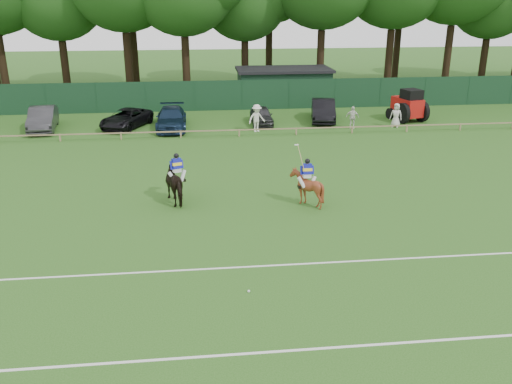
{
  "coord_description": "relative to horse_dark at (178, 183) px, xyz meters",
  "views": [
    {
      "loc": [
        -1.88,
        -18.37,
        9.32
      ],
      "look_at": [
        0.5,
        3.0,
        1.4
      ],
      "focal_mm": 38.0,
      "sensor_mm": 36.0,
      "label": 1
    }
  ],
  "objects": [
    {
      "name": "ground",
      "position": [
        2.88,
        -5.87,
        -0.94
      ],
      "size": [
        160.0,
        160.0,
        0.0
      ],
      "primitive_type": "plane",
      "color": "#1E4C14",
      "rests_on": "ground"
    },
    {
      "name": "horse_dark",
      "position": [
        0.0,
        0.0,
        0.0
      ],
      "size": [
        1.73,
        2.43,
        1.87
      ],
      "primitive_type": "imported",
      "rotation": [
        0.0,
        0.0,
        3.5
      ],
      "color": "black",
      "rests_on": "ground"
    },
    {
      "name": "horse_chestnut",
      "position": [
        5.95,
        -1.03,
        -0.09
      ],
      "size": [
        1.39,
        1.55,
        1.69
      ],
      "primitive_type": "imported",
      "rotation": [
        0.0,
        0.0,
        3.16
      ],
      "color": "maroon",
      "rests_on": "ground"
    },
    {
      "name": "sedan_grey",
      "position": [
        -10.03,
        15.6,
        -0.12
      ],
      "size": [
        2.37,
        5.16,
        1.64
      ],
      "primitive_type": "imported",
      "rotation": [
        0.0,
        0.0,
        0.13
      ],
      "color": "#313134",
      "rests_on": "ground"
    },
    {
      "name": "suv_black",
      "position": [
        -4.13,
        15.67,
        -0.26
      ],
      "size": [
        4.03,
        5.32,
        1.34
      ],
      "primitive_type": "imported",
      "rotation": [
        0.0,
        0.0,
        -0.43
      ],
      "color": "black",
      "rests_on": "ground"
    },
    {
      "name": "sedan_navy",
      "position": [
        -0.83,
        14.93,
        -0.18
      ],
      "size": [
        2.13,
        5.22,
        1.51
      ],
      "primitive_type": "imported",
      "rotation": [
        0.0,
        0.0,
        0.0
      ],
      "color": "#122238",
      "rests_on": "ground"
    },
    {
      "name": "hatch_grey",
      "position": [
        5.86,
        15.71,
        -0.29
      ],
      "size": [
        1.55,
        3.82,
        1.3
      ],
      "primitive_type": "imported",
      "rotation": [
        0.0,
        0.0,
        -0.0
      ],
      "color": "#333336",
      "rests_on": "ground"
    },
    {
      "name": "estate_black",
      "position": [
        10.72,
        16.22,
        -0.12
      ],
      "size": [
        2.64,
        5.22,
        1.64
      ],
      "primitive_type": "imported",
      "rotation": [
        0.0,
        0.0,
        -0.19
      ],
      "color": "black",
      "rests_on": "ground"
    },
    {
      "name": "spectator_left",
      "position": [
        5.24,
        13.36,
        0.04
      ],
      "size": [
        1.44,
        1.13,
        1.95
      ],
      "primitive_type": "imported",
      "rotation": [
        0.0,
        0.0,
        0.37
      ],
      "color": "silver",
      "rests_on": "ground"
    },
    {
      "name": "spectator_mid",
      "position": [
        12.28,
        13.6,
        -0.13
      ],
      "size": [
        1.0,
        0.56,
        1.62
      ],
      "primitive_type": "imported",
      "rotation": [
        0.0,
        0.0,
        -0.18
      ],
      "color": "silver",
      "rests_on": "ground"
    },
    {
      "name": "spectator_right",
      "position": [
        15.58,
        13.62,
        -0.06
      ],
      "size": [
        1.02,
        0.9,
        1.75
      ],
      "primitive_type": "imported",
      "rotation": [
        0.0,
        0.0,
        -0.49
      ],
      "color": "beige",
      "rests_on": "ground"
    },
    {
      "name": "rider_dark",
      "position": [
        0.0,
        -0.01,
        0.81
      ],
      "size": [
        0.91,
        0.55,
        1.41
      ],
      "rotation": [
        0.0,
        0.0,
        3.5
      ],
      "color": "silver",
      "rests_on": "ground"
    },
    {
      "name": "rider_chestnut",
      "position": [
        5.95,
        -1.04,
        0.66
      ],
      "size": [
        0.94,
        0.57,
        2.05
      ],
      "rotation": [
        0.0,
        0.0,
        3.16
      ],
      "color": "silver",
      "rests_on": "ground"
    },
    {
      "name": "polo_ball",
      "position": [
        2.5,
        -8.64,
        -0.89
      ],
      "size": [
        0.09,
        0.09,
        0.09
      ],
      "primitive_type": "sphere",
      "color": "silver",
      "rests_on": "ground"
    },
    {
      "name": "pitch_lines",
      "position": [
        2.88,
        -9.37,
        -0.93
      ],
      "size": [
        60.0,
        5.1,
        0.01
      ],
      "color": "silver",
      "rests_on": "ground"
    },
    {
      "name": "pitch_rail",
      "position": [
        2.88,
        12.13,
        -0.49
      ],
      "size": [
        62.1,
        0.1,
        0.5
      ],
      "color": "#997F5B",
      "rests_on": "ground"
    },
    {
      "name": "perimeter_fence",
      "position": [
        2.88,
        21.13,
        0.31
      ],
      "size": [
        92.08,
        0.08,
        2.5
      ],
      "color": "#14351E",
      "rests_on": "ground"
    },
    {
      "name": "utility_shed",
      "position": [
        8.88,
        24.13,
        0.6
      ],
      "size": [
        8.4,
        4.4,
        3.04
      ],
      "color": "#14331E",
      "rests_on": "ground"
    },
    {
      "name": "tree_row",
      "position": [
        4.88,
        29.13,
        -0.94
      ],
      "size": [
        96.0,
        12.0,
        21.0
      ],
      "primitive_type": null,
      "color": "#26561C",
      "rests_on": "ground"
    },
    {
      "name": "tractor",
      "position": [
        17.22,
        15.47,
        0.23
      ],
      "size": [
        2.64,
        3.34,
        2.48
      ],
      "rotation": [
        0.0,
        0.0,
        0.26
      ],
      "color": "#B61410",
      "rests_on": "ground"
    }
  ]
}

